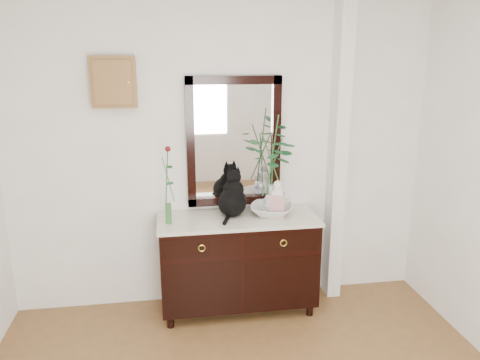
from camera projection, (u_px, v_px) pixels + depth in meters
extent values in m
cube|color=white|center=(222.00, 153.00, 3.97)|extent=(3.60, 0.04, 2.70)
cube|color=white|center=(338.00, 151.00, 4.04)|extent=(0.12, 0.20, 2.70)
cube|color=black|center=(238.00, 261.00, 3.98)|extent=(1.30, 0.50, 0.82)
cube|color=beige|center=(238.00, 219.00, 3.88)|extent=(1.33, 0.52, 0.03)
cube|color=black|center=(234.00, 142.00, 3.94)|extent=(0.80, 0.06, 1.10)
cube|color=white|center=(234.00, 142.00, 3.96)|extent=(0.66, 0.01, 0.96)
cube|color=brown|center=(114.00, 82.00, 3.64)|extent=(0.35, 0.10, 0.40)
imported|color=silver|center=(271.00, 210.00, 3.93)|extent=(0.45, 0.45, 0.09)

